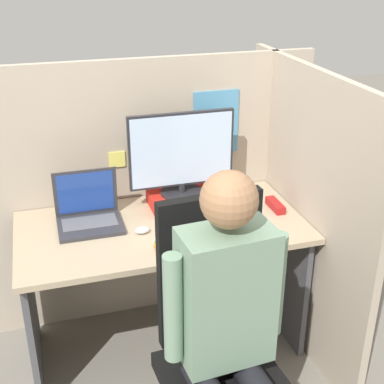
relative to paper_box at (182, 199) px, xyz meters
name	(u,v)px	position (x,y,z in m)	size (l,w,h in m)	color
cubicle_panel_back	(146,193)	(-0.16, 0.20, -0.03)	(1.94, 0.05, 1.52)	tan
cubicle_panel_right	(303,212)	(0.59, -0.26, -0.03)	(0.04, 1.37, 1.52)	tan
desk	(163,257)	(-0.16, -0.19, -0.23)	(1.44, 0.72, 0.76)	tan
paper_box	(182,199)	(0.00, 0.00, 0.00)	(0.35, 0.25, 0.07)	red
monitor	(182,154)	(0.00, 0.00, 0.26)	(0.56, 0.23, 0.45)	#232328
laptop	(89,215)	(-0.51, -0.08, 0.02)	(0.32, 0.25, 0.27)	#2D2D33
mouse	(142,230)	(-0.27, -0.24, -0.02)	(0.07, 0.05, 0.03)	silver
stapler	(275,205)	(0.46, -0.18, -0.01)	(0.05, 0.16, 0.04)	#A31919
carrot_toy	(160,250)	(-0.23, -0.45, -0.02)	(0.04, 0.13, 0.04)	orange
office_chair	(216,337)	(-0.10, -0.87, -0.21)	(0.53, 0.57, 1.16)	black
person	(230,323)	(-0.11, -1.05, 0.00)	(0.48, 0.46, 1.36)	black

